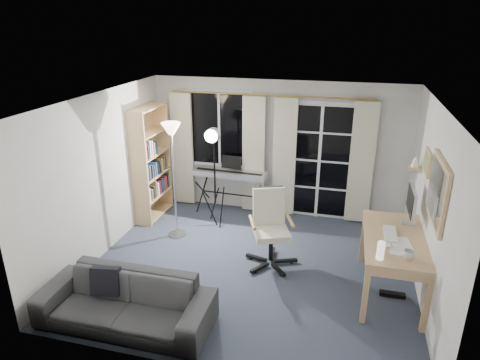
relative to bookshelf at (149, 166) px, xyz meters
name	(u,v)px	position (x,y,z in m)	size (l,w,h in m)	color
floor	(251,267)	(2.13, -1.24, -0.96)	(4.50, 4.00, 0.02)	#363D4F
window	(220,129)	(1.08, 0.74, 0.55)	(1.20, 0.08, 1.40)	white
french_door	(319,162)	(2.88, 0.74, 0.08)	(1.32, 0.09, 2.11)	white
curtains	(268,156)	(1.99, 0.65, 0.15)	(3.60, 0.07, 2.13)	gold
bookshelf	(149,166)	(0.00, 0.00, 0.00)	(0.33, 0.93, 2.00)	tan
torchiere_lamp	(172,147)	(0.73, -0.60, 0.58)	(0.40, 0.40, 1.89)	#B2B2B7
keyboard_piano	(230,174)	(1.33, 0.46, -0.20)	(1.37, 0.70, 0.99)	black
studio_light	(213,147)	(1.22, -0.10, 0.46)	(0.32, 0.35, 1.76)	black
office_chair	(270,220)	(2.34, -0.98, -0.29)	(0.77, 0.75, 1.11)	black
desk	(394,244)	(4.01, -1.35, -0.24)	(0.76, 1.50, 0.80)	tan
monitor	(411,202)	(4.20, -0.90, 0.16)	(0.19, 0.58, 0.50)	silver
desk_clutter	(389,258)	(3.94, -1.59, -0.32)	(0.47, 0.91, 1.02)	white
mug	(408,254)	(4.11, -1.85, -0.08)	(0.13, 0.10, 0.13)	silver
wall_mirror	(437,191)	(4.35, -1.59, 0.60)	(0.04, 0.94, 0.74)	tan
framed_print	(427,163)	(4.35, -0.69, 0.65)	(0.03, 0.42, 0.32)	tan
wall_shelf	(415,164)	(4.29, -0.19, 0.46)	(0.16, 0.30, 0.18)	tan
sofa	(124,295)	(1.00, -2.78, -0.55)	(2.02, 0.59, 0.79)	#343437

